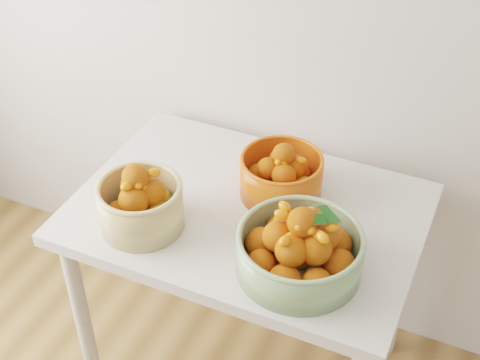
# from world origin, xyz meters

# --- Properties ---
(table) EXTENTS (1.00, 0.70, 0.75)m
(table) POSITION_xyz_m (-0.38, 1.60, 0.65)
(table) COLOR silver
(table) RESTS_ON ground
(bowl_cream) EXTENTS (0.25, 0.25, 0.20)m
(bowl_cream) POSITION_xyz_m (-0.62, 1.42, 0.83)
(bowl_cream) COLOR tan
(bowl_cream) RESTS_ON table
(bowl_green) EXTENTS (0.39, 0.39, 0.21)m
(bowl_green) POSITION_xyz_m (-0.16, 1.43, 0.82)
(bowl_green) COLOR #85A573
(bowl_green) RESTS_ON table
(bowl_orange) EXTENTS (0.31, 0.31, 0.18)m
(bowl_orange) POSITION_xyz_m (-0.32, 1.70, 0.82)
(bowl_orange) COLOR #E94D12
(bowl_orange) RESTS_ON table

